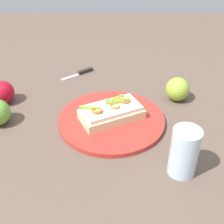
{
  "coord_description": "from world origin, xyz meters",
  "views": [
    {
      "loc": [
        0.0,
        0.65,
        0.49
      ],
      "look_at": [
        0.0,
        0.0,
        0.03
      ],
      "focal_mm": 47.2,
      "sensor_mm": 36.0,
      "label": 1
    }
  ],
  "objects_px": {
    "apple_1": "(3,92)",
    "knife": "(82,72)",
    "plate": "(112,120)",
    "apple_0": "(178,89)",
    "sandwich": "(112,112)",
    "drinking_glass": "(185,152)"
  },
  "relations": [
    {
      "from": "plate",
      "to": "drinking_glass",
      "type": "height_order",
      "value": "drinking_glass"
    },
    {
      "from": "apple_1",
      "to": "drinking_glass",
      "type": "bearing_deg",
      "value": 149.17
    },
    {
      "from": "plate",
      "to": "sandwich",
      "type": "bearing_deg",
      "value": -109.52
    },
    {
      "from": "sandwich",
      "to": "drinking_glass",
      "type": "relative_size",
      "value": 1.63
    },
    {
      "from": "apple_1",
      "to": "drinking_glass",
      "type": "distance_m",
      "value": 0.56
    },
    {
      "from": "sandwich",
      "to": "apple_0",
      "type": "relative_size",
      "value": 2.61
    },
    {
      "from": "plate",
      "to": "apple_0",
      "type": "height_order",
      "value": "apple_0"
    },
    {
      "from": "apple_0",
      "to": "apple_1",
      "type": "xyz_separation_m",
      "value": [
        0.52,
        0.01,
        -0.0
      ]
    },
    {
      "from": "sandwich",
      "to": "drinking_glass",
      "type": "height_order",
      "value": "drinking_glass"
    },
    {
      "from": "apple_1",
      "to": "knife",
      "type": "relative_size",
      "value": 0.64
    },
    {
      "from": "knife",
      "to": "apple_0",
      "type": "bearing_deg",
      "value": 115.29
    },
    {
      "from": "apple_1",
      "to": "drinking_glass",
      "type": "xyz_separation_m",
      "value": [
        -0.48,
        0.29,
        0.02
      ]
    },
    {
      "from": "plate",
      "to": "apple_1",
      "type": "height_order",
      "value": "apple_1"
    },
    {
      "from": "apple_0",
      "to": "apple_1",
      "type": "bearing_deg",
      "value": 1.6
    },
    {
      "from": "drinking_glass",
      "to": "knife",
      "type": "bearing_deg",
      "value": -60.96
    },
    {
      "from": "sandwich",
      "to": "knife",
      "type": "height_order",
      "value": "sandwich"
    },
    {
      "from": "plate",
      "to": "drinking_glass",
      "type": "distance_m",
      "value": 0.25
    },
    {
      "from": "sandwich",
      "to": "apple_0",
      "type": "bearing_deg",
      "value": -175.68
    },
    {
      "from": "plate",
      "to": "apple_0",
      "type": "xyz_separation_m",
      "value": [
        -0.2,
        -0.12,
        0.03
      ]
    },
    {
      "from": "apple_0",
      "to": "drinking_glass",
      "type": "bearing_deg",
      "value": 81.66
    },
    {
      "from": "apple_0",
      "to": "sandwich",
      "type": "bearing_deg",
      "value": 30.02
    },
    {
      "from": "apple_0",
      "to": "knife",
      "type": "xyz_separation_m",
      "value": [
        0.3,
        -0.17,
        -0.03
      ]
    }
  ]
}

